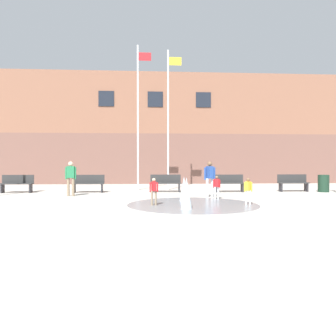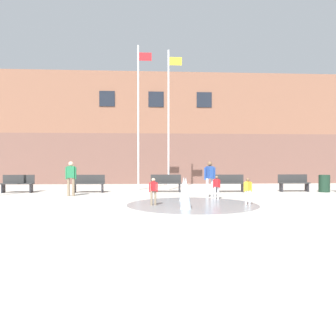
% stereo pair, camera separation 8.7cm
% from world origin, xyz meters
% --- Properties ---
extents(ground_plane, '(100.00, 100.00, 0.00)m').
position_xyz_m(ground_plane, '(0.00, 0.00, 0.00)').
color(ground_plane, '#B2ADA3').
extents(library_building, '(36.00, 6.05, 8.13)m').
position_xyz_m(library_building, '(0.00, 18.90, 4.06)').
color(library_building, brown).
rests_on(library_building, ground).
extents(splash_fountain, '(4.80, 4.80, 1.05)m').
position_xyz_m(splash_fountain, '(0.89, 4.07, 0.30)').
color(splash_fountain, gray).
rests_on(splash_fountain, ground).
extents(park_bench_far_left, '(1.60, 0.44, 0.91)m').
position_xyz_m(park_bench_far_left, '(-7.24, 9.40, 0.48)').
color(park_bench_far_left, '#28282D').
rests_on(park_bench_far_left, ground).
extents(park_bench_left_of_flagpoles, '(1.60, 0.44, 0.91)m').
position_xyz_m(park_bench_left_of_flagpoles, '(-3.62, 9.29, 0.48)').
color(park_bench_left_of_flagpoles, '#28282D').
rests_on(park_bench_left_of_flagpoles, ground).
extents(park_bench_center, '(1.60, 0.44, 0.91)m').
position_xyz_m(park_bench_center, '(0.37, 9.33, 0.48)').
color(park_bench_center, '#28282D').
rests_on(park_bench_center, ground).
extents(park_bench_near_trashcan, '(1.60, 0.44, 0.91)m').
position_xyz_m(park_bench_near_trashcan, '(3.68, 9.14, 0.48)').
color(park_bench_near_trashcan, '#28282D').
rests_on(park_bench_near_trashcan, ground).
extents(park_bench_far_right, '(1.60, 0.44, 0.91)m').
position_xyz_m(park_bench_far_right, '(7.16, 9.18, 0.48)').
color(park_bench_far_right, '#28282D').
rests_on(park_bench_far_right, ground).
extents(adult_in_red, '(0.50, 0.22, 1.59)m').
position_xyz_m(adult_in_red, '(-4.10, 7.46, 0.93)').
color(adult_in_red, '#89755B').
rests_on(adult_in_red, ground).
extents(child_in_fountain, '(0.31, 0.22, 0.99)m').
position_xyz_m(child_in_fountain, '(2.31, 5.79, 0.58)').
color(child_in_fountain, silver).
rests_on(child_in_fountain, ground).
extents(child_running, '(0.31, 0.24, 0.99)m').
position_xyz_m(child_running, '(-0.37, 3.95, 0.58)').
color(child_running, '#89755B').
rests_on(child_running, ground).
extents(teen_by_trashcan, '(0.50, 0.39, 1.59)m').
position_xyz_m(teen_by_trashcan, '(2.16, 6.53, 0.93)').
color(teen_by_trashcan, silver).
rests_on(teen_by_trashcan, ground).
extents(child_with_pink_shirt, '(0.31, 0.24, 0.99)m').
position_xyz_m(child_with_pink_shirt, '(3.05, 3.86, 0.58)').
color(child_with_pink_shirt, silver).
rests_on(child_with_pink_shirt, ground).
extents(flagpole_left, '(0.80, 0.10, 8.11)m').
position_xyz_m(flagpole_left, '(-1.08, 10.70, 4.30)').
color(flagpole_left, silver).
rests_on(flagpole_left, ground).
extents(flagpole_right, '(0.80, 0.10, 7.89)m').
position_xyz_m(flagpole_right, '(0.62, 10.70, 4.19)').
color(flagpole_right, silver).
rests_on(flagpole_right, ground).
extents(trash_can, '(0.56, 0.56, 0.90)m').
position_xyz_m(trash_can, '(8.64, 8.80, 0.45)').
color(trash_can, '#193323').
rests_on(trash_can, ground).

